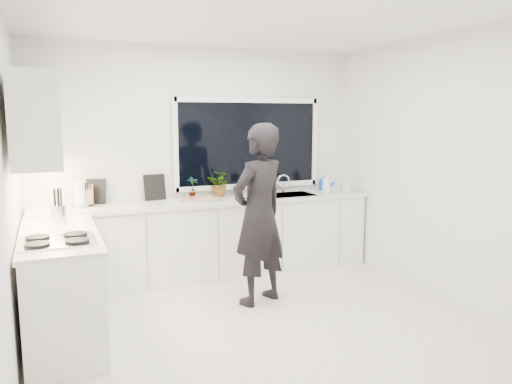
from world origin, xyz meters
name	(u,v)px	position (x,y,z in m)	size (l,w,h in m)	color
floor	(258,322)	(0.00, 0.00, -0.01)	(4.00, 3.50, 0.02)	beige
wall_back	(202,161)	(0.00, 1.76, 1.35)	(4.00, 0.02, 2.70)	white
wall_left	(7,190)	(-2.01, 0.00, 1.35)	(0.02, 3.50, 2.70)	white
wall_right	(436,168)	(2.01, 0.00, 1.35)	(0.02, 3.50, 2.70)	white
ceiling	(259,18)	(0.00, 0.00, 2.71)	(4.00, 3.50, 0.02)	white
window	(249,143)	(0.60, 1.73, 1.55)	(1.80, 0.02, 1.00)	black
base_cabinets_back	(210,240)	(0.00, 1.45, 0.44)	(3.92, 0.58, 0.88)	white
base_cabinets_left	(62,288)	(-1.67, 0.35, 0.44)	(0.58, 1.60, 0.88)	white
countertop_back	(210,202)	(0.00, 1.44, 0.90)	(3.94, 0.62, 0.04)	silver
countertop_left	(59,235)	(-1.67, 0.35, 0.90)	(0.62, 1.60, 0.04)	silver
upper_cabinets	(36,120)	(-1.79, 0.70, 1.85)	(0.34, 2.10, 0.70)	white
sink	(290,198)	(1.05, 1.45, 0.87)	(0.58, 0.42, 0.14)	silver
faucet	(283,184)	(1.05, 1.65, 1.03)	(0.03, 0.03, 0.22)	silver
stovetop	(57,240)	(-1.69, 0.00, 0.94)	(0.56, 0.48, 0.03)	black
person	(259,215)	(0.20, 0.45, 0.91)	(0.66, 0.44, 1.82)	black
pizza_tray	(200,200)	(-0.12, 1.42, 0.94)	(0.44, 0.33, 0.03)	#B2B3B7
pizza	(200,198)	(-0.12, 1.42, 0.95)	(0.40, 0.29, 0.01)	red
watering_can	(324,185)	(1.63, 1.61, 0.98)	(0.14, 0.14, 0.13)	#1343B8
paper_towel_roll	(80,195)	(-1.42, 1.55, 1.05)	(0.11, 0.11, 0.26)	white
knife_block	(87,196)	(-1.35, 1.59, 1.03)	(0.13, 0.10, 0.22)	#8F5B42
utensil_crock	(58,214)	(-1.66, 0.80, 1.00)	(0.13, 0.13, 0.16)	silver
picture_frame_large	(96,191)	(-1.24, 1.69, 1.06)	(0.22, 0.02, 0.28)	black
picture_frame_small	(155,187)	(-0.59, 1.69, 1.07)	(0.25, 0.02, 0.30)	black
herb_plants	(231,184)	(0.32, 1.61, 1.08)	(1.06, 0.37, 0.34)	#26662D
soap_bottles	(333,184)	(1.57, 1.30, 1.05)	(0.39, 0.15, 0.28)	#D8BF66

